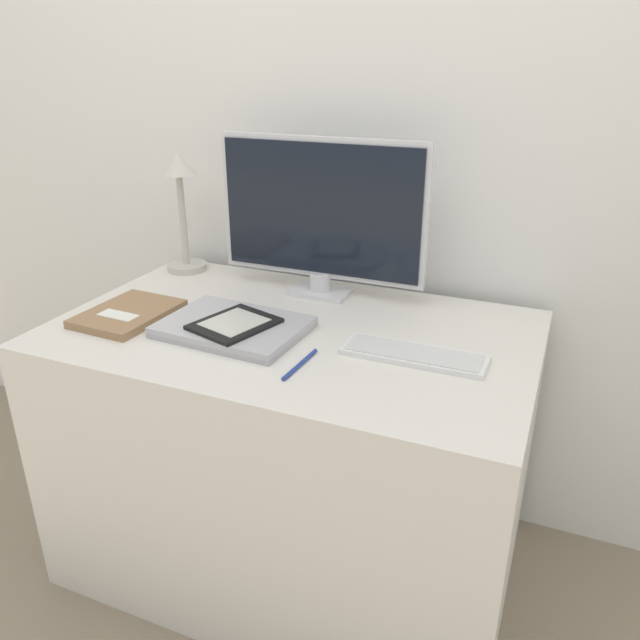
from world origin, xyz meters
name	(u,v)px	position (x,y,z in m)	size (l,w,h in m)	color
ground_plane	(272,593)	(0.00, 0.00, 0.00)	(10.00, 10.00, 0.00)	gray
wall_back	(355,103)	(0.00, 0.58, 1.20)	(3.60, 0.05, 2.40)	silver
desk	(295,450)	(0.00, 0.16, 0.36)	(1.15, 0.71, 0.71)	silver
monitor	(321,215)	(-0.03, 0.40, 0.93)	(0.57, 0.11, 0.42)	silver
keyboard	(414,354)	(0.31, 0.12, 0.72)	(0.32, 0.10, 0.01)	silver
laptop	(234,327)	(-0.12, 0.08, 0.72)	(0.34, 0.26, 0.03)	#A3A3A8
ereader	(234,324)	(-0.11, 0.06, 0.74)	(0.20, 0.22, 0.01)	black
desk_lamp	(181,199)	(-0.48, 0.43, 0.93)	(0.12, 0.12, 0.35)	#BCB7AD
notebook	(128,314)	(-0.41, 0.05, 0.72)	(0.20, 0.25, 0.02)	#93704C
pen	(300,364)	(0.10, -0.02, 0.72)	(0.02, 0.15, 0.01)	navy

